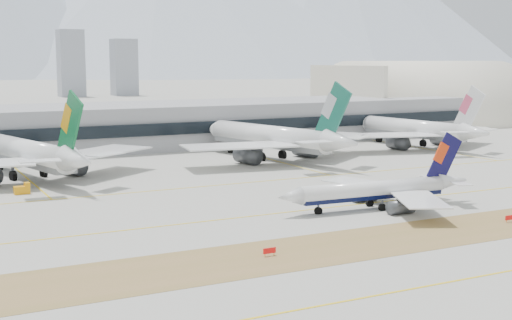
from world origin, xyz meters
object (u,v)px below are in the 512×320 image
terminal (116,126)px  hangar (424,124)px  widebody_eva (29,155)px  taxiing_airliner (379,191)px  widebody_cathay (275,139)px  widebody_china_air (418,130)px

terminal → hangar: (154.56, 20.16, -7.37)m
terminal → hangar: bearing=7.4°
widebody_eva → terminal: bearing=-49.0°
widebody_eva → terminal: size_ratio=0.23×
widebody_eva → hangar: (192.98, 74.66, -6.28)m
taxiing_airliner → hangar: 198.09m
taxiing_airliner → terminal: 126.59m
widebody_cathay → hangar: hangar is taller
widebody_china_air → widebody_eva: bearing=87.0°
widebody_cathay → terminal: bearing=20.5°
taxiing_airliner → widebody_eva: bearing=-46.9°
widebody_china_air → taxiing_airliner: bearing=129.9°
widebody_cathay → widebody_eva: bearing=78.7°
hangar → terminal: bearing=-172.6°
widebody_china_air → hangar: (59.76, 67.25, -5.92)m
widebody_cathay → hangar: (119.95, 72.61, -6.53)m
widebody_eva → terminal: 66.68m
widebody_china_air → terminal: widebody_china_air is taller
terminal → hangar: hangar is taller
widebody_cathay → widebody_china_air: 60.43m
taxiing_airliner → widebody_china_air: widebody_china_air is taller
terminal → widebody_eva: bearing=-125.2°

